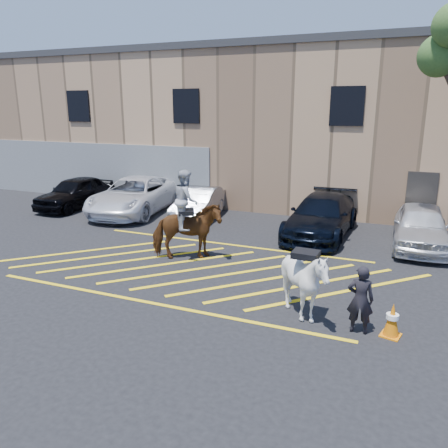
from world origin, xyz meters
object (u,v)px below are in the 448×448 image
at_px(car_white_pickup, 135,195).
at_px(car_white_suv, 421,226).
at_px(mounted_bay, 186,224).
at_px(car_silver_sedan, 199,204).
at_px(handler, 360,300).
at_px(car_black_suv, 76,192).
at_px(traffic_cone, 392,320).
at_px(car_blue_suv, 322,216).
at_px(saddled_white, 304,282).

height_order(car_white_pickup, car_white_suv, car_white_pickup).
height_order(car_white_suv, mounted_bay, mounted_bay).
distance_m(car_silver_sedan, handler, 10.36).
relative_size(car_black_suv, car_silver_sedan, 1.08).
bearing_deg(handler, traffic_cone, -175.88).
relative_size(car_white_pickup, car_blue_suv, 1.12).
bearing_deg(handler, car_blue_suv, -77.32).
relative_size(car_black_suv, car_white_pickup, 0.76).
bearing_deg(car_silver_sedan, car_blue_suv, -13.25).
height_order(car_black_suv, car_white_pickup, car_white_pickup).
xyz_separation_m(car_blue_suv, handler, (2.03, -6.93, 0.01)).
bearing_deg(car_blue_suv, car_white_pickup, 179.97).
height_order(car_silver_sedan, traffic_cone, car_silver_sedan).
bearing_deg(saddled_white, mounted_bay, 148.97).
bearing_deg(saddled_white, car_white_suv, 69.02).
relative_size(car_white_suv, traffic_cone, 5.81).
distance_m(car_black_suv, saddled_white, 14.05).
relative_size(car_silver_sedan, car_blue_suv, 0.78).
distance_m(car_white_pickup, traffic_cone, 13.16).
height_order(mounted_bay, traffic_cone, mounted_bay).
bearing_deg(car_black_suv, saddled_white, -28.27).
bearing_deg(car_white_suv, saddled_white, -111.69).
bearing_deg(car_silver_sedan, car_white_suv, -12.28).
bearing_deg(mounted_bay, car_white_pickup, 136.88).
height_order(car_black_suv, handler, handler).
height_order(car_black_suv, car_white_suv, car_white_suv).
relative_size(car_blue_suv, car_white_suv, 1.18).
bearing_deg(car_white_pickup, mounted_bay, -50.55).
xyz_separation_m(car_silver_sedan, car_blue_suv, (5.20, -0.49, 0.08)).
distance_m(car_silver_sedan, mounted_bay, 5.07).
bearing_deg(traffic_cone, car_blue_suv, 111.36).
bearing_deg(car_blue_suv, car_silver_sedan, 177.35).
height_order(car_white_pickup, car_blue_suv, car_white_pickup).
relative_size(car_white_pickup, car_silver_sedan, 1.43).
xyz_separation_m(car_black_suv, saddled_white, (12.22, -6.93, 0.13)).
xyz_separation_m(car_white_pickup, car_silver_sedan, (3.10, 0.09, -0.13)).
bearing_deg(handler, car_black_suv, -31.59).
bearing_deg(car_silver_sedan, mounted_bay, -76.60).
bearing_deg(mounted_bay, car_silver_sedan, 111.24).
distance_m(handler, saddled_white, 1.24).
xyz_separation_m(car_silver_sedan, car_white_suv, (8.53, -0.66, 0.08)).
xyz_separation_m(handler, mounted_bay, (-5.40, 2.72, 0.38)).
height_order(car_white_pickup, saddled_white, saddled_white).
height_order(car_black_suv, car_blue_suv, car_blue_suv).
bearing_deg(car_black_suv, car_blue_suv, 0.29).
xyz_separation_m(car_white_pickup, car_blue_suv, (8.30, -0.41, -0.05)).
height_order(car_white_suv, saddled_white, saddled_white).
bearing_deg(mounted_bay, traffic_cone, -23.50).
relative_size(car_silver_sedan, car_white_suv, 0.92).
bearing_deg(car_black_suv, car_silver_sedan, 4.00).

